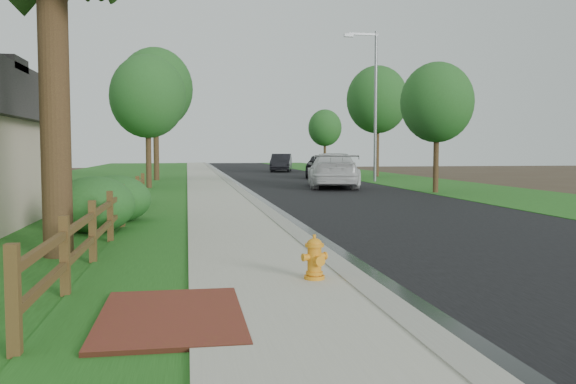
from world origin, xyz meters
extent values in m
plane|color=#3A2B1F|center=(0.00, 0.00, 0.00)|extent=(120.00, 120.00, 0.00)
cube|color=black|center=(4.60, 35.00, 0.01)|extent=(8.00, 90.00, 0.02)
cube|color=gray|center=(0.40, 35.00, 0.06)|extent=(0.40, 90.00, 0.12)
cube|color=black|center=(0.75, 35.00, 0.02)|extent=(0.50, 90.00, 0.00)
cube|color=#A9A693|center=(-0.90, 35.00, 0.05)|extent=(2.20, 90.00, 0.10)
cube|color=#1E4F16|center=(-2.80, 35.00, 0.03)|extent=(1.60, 90.00, 0.06)
cube|color=#1E4F16|center=(-8.00, 35.00, 0.02)|extent=(9.00, 90.00, 0.04)
cube|color=#1E4F16|center=(11.50, 35.00, 0.02)|extent=(6.00, 90.00, 0.04)
cube|color=brown|center=(-2.20, -1.00, 0.06)|extent=(1.60, 2.40, 0.11)
cube|color=#442E16|center=(-3.60, -2.00, 0.55)|extent=(0.12, 0.12, 1.10)
cube|color=#442E16|center=(-3.60, 0.40, 0.55)|extent=(0.12, 0.12, 1.10)
cube|color=#442E16|center=(-3.60, 2.80, 0.55)|extent=(0.12, 0.12, 1.10)
cube|color=#442E16|center=(-3.60, 5.20, 0.55)|extent=(0.12, 0.12, 1.10)
cube|color=#442E16|center=(-3.60, 7.60, 0.55)|extent=(0.12, 0.12, 1.10)
cube|color=#442E16|center=(-3.60, 10.00, 0.55)|extent=(0.12, 0.12, 1.10)
cube|color=#442E16|center=(-3.60, 12.40, 0.55)|extent=(0.12, 0.12, 1.10)
cube|color=#442E16|center=(-3.60, 14.80, 0.55)|extent=(0.12, 0.12, 1.10)
cube|color=#442E16|center=(-3.60, -0.80, 0.45)|extent=(0.08, 2.35, 0.10)
cube|color=#442E16|center=(-3.60, -0.80, 0.85)|extent=(0.08, 2.35, 0.10)
cube|color=#442E16|center=(-3.60, 1.60, 0.45)|extent=(0.08, 2.35, 0.10)
cube|color=#442E16|center=(-3.60, 1.60, 0.85)|extent=(0.08, 2.35, 0.10)
cube|color=#442E16|center=(-3.60, 4.00, 0.45)|extent=(0.08, 2.35, 0.10)
cube|color=#442E16|center=(-3.60, 4.00, 0.85)|extent=(0.08, 2.35, 0.10)
cube|color=#442E16|center=(-3.60, 6.40, 0.45)|extent=(0.08, 2.35, 0.10)
cube|color=#442E16|center=(-3.60, 6.40, 0.85)|extent=(0.08, 2.35, 0.10)
cube|color=#442E16|center=(-3.60, 8.80, 0.45)|extent=(0.08, 2.35, 0.10)
cube|color=#442E16|center=(-3.60, 8.80, 0.85)|extent=(0.08, 2.35, 0.10)
cube|color=#442E16|center=(-3.60, 11.20, 0.45)|extent=(0.08, 2.35, 0.10)
cube|color=#442E16|center=(-3.60, 11.20, 0.85)|extent=(0.08, 2.35, 0.10)
cube|color=#442E16|center=(-3.60, 13.60, 0.45)|extent=(0.08, 2.35, 0.10)
cube|color=#442E16|center=(-3.60, 13.60, 0.85)|extent=(0.08, 2.35, 0.10)
cylinder|color=#3A2517|center=(-4.30, 3.50, 2.75)|extent=(0.52, 0.52, 5.50)
cylinder|color=orange|center=(-0.21, 0.61, 0.13)|extent=(0.30, 0.30, 0.05)
cylinder|color=orange|center=(-0.21, 0.61, 0.36)|extent=(0.20, 0.20, 0.46)
cylinder|color=orange|center=(-0.21, 0.61, 0.19)|extent=(0.25, 0.25, 0.04)
cylinder|color=orange|center=(-0.21, 0.61, 0.59)|extent=(0.27, 0.27, 0.04)
ellipsoid|color=orange|center=(-0.21, 0.61, 0.61)|extent=(0.22, 0.22, 0.16)
cylinder|color=orange|center=(-0.21, 0.61, 0.71)|extent=(0.05, 0.05, 0.06)
cylinder|color=orange|center=(-0.18, 0.48, 0.39)|extent=(0.15, 0.14, 0.13)
cylinder|color=orange|center=(-0.36, 0.57, 0.42)|extent=(0.14, 0.13, 0.11)
cylinder|color=orange|center=(-0.07, 0.65, 0.42)|extent=(0.14, 0.13, 0.11)
imported|color=silver|center=(5.31, 22.35, 0.90)|extent=(3.45, 6.37, 1.75)
imported|color=black|center=(7.20, 32.82, 0.86)|extent=(3.56, 5.33, 1.68)
imported|color=black|center=(6.17, 45.01, 0.80)|extent=(2.66, 5.01, 1.57)
cylinder|color=gray|center=(9.19, 27.51, 4.49)|extent=(0.18, 0.18, 8.98)
cube|color=gray|center=(8.39, 27.49, 8.78)|extent=(1.80, 0.15, 0.12)
cube|color=gray|center=(7.49, 27.48, 8.68)|extent=(0.55, 0.23, 0.18)
ellipsoid|color=brown|center=(-4.76, 8.08, 0.31)|extent=(1.15, 1.02, 0.63)
ellipsoid|color=#234C1B|center=(-4.15, 6.84, 0.67)|extent=(2.29, 2.29, 1.34)
ellipsoid|color=#234C1B|center=(-3.90, 8.77, 0.64)|extent=(2.47, 2.47, 1.29)
cylinder|color=#3A2517|center=(-3.90, 23.39, 2.01)|extent=(0.28, 0.28, 4.02)
ellipsoid|color=#234C1B|center=(-3.90, 23.39, 4.60)|extent=(3.76, 3.76, 4.14)
cylinder|color=#3A2517|center=(9.00, 17.95, 1.77)|extent=(0.24, 0.24, 3.55)
ellipsoid|color=#234C1B|center=(9.00, 17.95, 4.06)|extent=(3.25, 3.25, 3.57)
cylinder|color=#3A2517|center=(-3.90, 31.21, 2.51)|extent=(0.34, 0.34, 5.02)
ellipsoid|color=#234C1B|center=(-3.90, 31.21, 5.74)|extent=(4.64, 4.64, 5.10)
cylinder|color=#3A2517|center=(11.34, 33.92, 2.40)|extent=(0.33, 0.33, 4.80)
ellipsoid|color=#234C1B|center=(11.34, 33.92, 5.49)|extent=(4.34, 4.34, 4.78)
cylinder|color=#3A2517|center=(10.42, 46.48, 1.72)|extent=(0.24, 0.24, 3.44)
ellipsoid|color=#234C1B|center=(10.42, 46.48, 3.93)|extent=(3.04, 3.04, 3.34)
camera|label=1|loc=(-2.00, -7.87, 1.96)|focal=38.00mm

